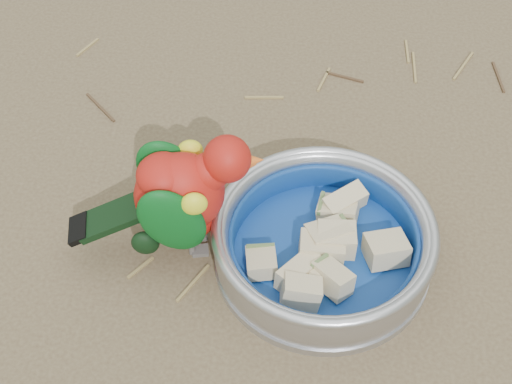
# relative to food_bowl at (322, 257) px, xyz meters

# --- Properties ---
(ground) EXTENTS (60.00, 60.00, 0.00)m
(ground) POSITION_rel_food_bowl_xyz_m (-0.08, -0.07, -0.01)
(ground) COLOR brown
(food_bowl) EXTENTS (0.23, 0.23, 0.02)m
(food_bowl) POSITION_rel_food_bowl_xyz_m (0.00, 0.00, 0.00)
(food_bowl) COLOR #B2B2BA
(food_bowl) RESTS_ON ground
(bowl_wall) EXTENTS (0.23, 0.23, 0.04)m
(bowl_wall) POSITION_rel_food_bowl_xyz_m (0.00, 0.00, 0.03)
(bowl_wall) COLOR #B2B2BA
(bowl_wall) RESTS_ON food_bowl
(fruit_wedges) EXTENTS (0.14, 0.14, 0.03)m
(fruit_wedges) POSITION_rel_food_bowl_xyz_m (0.00, 0.00, 0.02)
(fruit_wedges) COLOR #C9B78E
(fruit_wedges) RESTS_ON food_bowl
(lory_parrot) EXTENTS (0.20, 0.12, 0.15)m
(lory_parrot) POSITION_rel_food_bowl_xyz_m (-0.15, 0.01, 0.07)
(lory_parrot) COLOR #A81810
(lory_parrot) RESTS_ON ground
(ground_debris) EXTENTS (0.90, 0.80, 0.01)m
(ground_debris) POSITION_rel_food_bowl_xyz_m (-0.05, -0.03, -0.01)
(ground_debris) COLOR olive
(ground_debris) RESTS_ON ground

